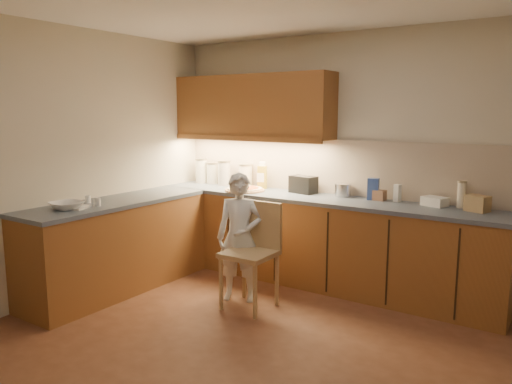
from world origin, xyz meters
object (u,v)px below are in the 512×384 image
Objects in this scene: oil_jug at (262,176)px; wooden_chair at (254,247)px; pizza_on_board at (245,189)px; child at (240,237)px; toaster at (303,185)px.

wooden_chair is at bearing -60.53° from oil_jug.
oil_jug is (0.06, 0.26, 0.12)m from pizza_on_board.
toaster is at bearing 58.13° from child.
child is 1.07m from toaster.
oil_jug reaches higher than toaster.
pizza_on_board is 0.94m from child.
child is at bearing 167.58° from wooden_chair.
wooden_chair is (0.19, -0.04, -0.05)m from child.
child is at bearing -85.78° from toaster.
wooden_chair is at bearing -35.76° from child.
child is at bearing -68.07° from oil_jug.
pizza_on_board is 0.36× the size of child.
pizza_on_board is 1.39× the size of toaster.
wooden_chair is at bearing -75.09° from toaster.
toaster reaches higher than pizza_on_board.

